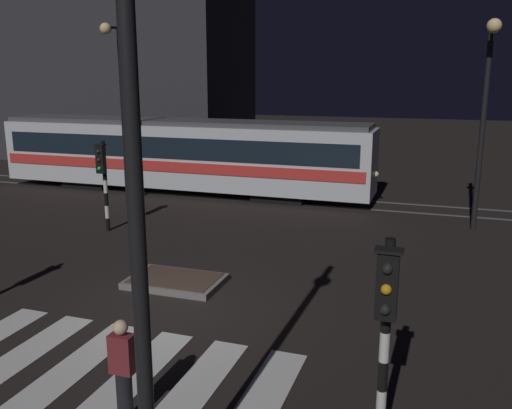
{
  "coord_description": "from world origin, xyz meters",
  "views": [
    {
      "loc": [
        5.38,
        -10.35,
        5.15
      ],
      "look_at": [
        0.32,
        4.73,
        1.4
      ],
      "focal_mm": 38.52,
      "sensor_mm": 36.0,
      "label": 1
    }
  ],
  "objects_px": {
    "street_lamp_trackside_right": "(486,101)",
    "pedestrian_waiting_at_kerb": "(123,372)",
    "street_lamp_trackside_left": "(119,92)",
    "traffic_light_corner_far_left": "(103,173)",
    "traffic_light_corner_near_right": "(386,316)",
    "tram": "(181,154)",
    "street_lamp_near_kerb": "(118,133)"
  },
  "relations": [
    {
      "from": "traffic_light_corner_far_left",
      "to": "street_lamp_trackside_left",
      "type": "height_order",
      "value": "street_lamp_trackside_left"
    },
    {
      "from": "tram",
      "to": "traffic_light_corner_near_right",
      "type": "bearing_deg",
      "value": -55.4
    },
    {
      "from": "traffic_light_corner_far_left",
      "to": "pedestrian_waiting_at_kerb",
      "type": "xyz_separation_m",
      "value": [
        6.31,
        -9.05,
        -1.14
      ]
    },
    {
      "from": "traffic_light_corner_near_right",
      "to": "pedestrian_waiting_at_kerb",
      "type": "relative_size",
      "value": 1.8
    },
    {
      "from": "street_lamp_trackside_right",
      "to": "traffic_light_corner_far_left",
      "type": "bearing_deg",
      "value": -161.74
    },
    {
      "from": "traffic_light_corner_near_right",
      "to": "street_lamp_trackside_left",
      "type": "relative_size",
      "value": 0.43
    },
    {
      "from": "street_lamp_trackside_left",
      "to": "street_lamp_trackside_right",
      "type": "xyz_separation_m",
      "value": [
        13.59,
        -0.16,
        -0.15
      ]
    },
    {
      "from": "traffic_light_corner_near_right",
      "to": "street_lamp_trackside_right",
      "type": "xyz_separation_m",
      "value": [
        1.81,
        12.29,
        2.32
      ]
    },
    {
      "from": "street_lamp_trackside_right",
      "to": "street_lamp_near_kerb",
      "type": "relative_size",
      "value": 0.94
    },
    {
      "from": "pedestrian_waiting_at_kerb",
      "to": "tram",
      "type": "bearing_deg",
      "value": 113.14
    },
    {
      "from": "street_lamp_trackside_left",
      "to": "street_lamp_near_kerb",
      "type": "bearing_deg",
      "value": -57.74
    },
    {
      "from": "traffic_light_corner_near_right",
      "to": "street_lamp_near_kerb",
      "type": "xyz_separation_m",
      "value": [
        -2.39,
        -2.42,
        2.58
      ]
    },
    {
      "from": "traffic_light_corner_far_left",
      "to": "street_lamp_near_kerb",
      "type": "bearing_deg",
      "value": -54.95
    },
    {
      "from": "traffic_light_corner_far_left",
      "to": "street_lamp_trackside_left",
      "type": "bearing_deg",
      "value": 113.93
    },
    {
      "from": "tram",
      "to": "traffic_light_corner_far_left",
      "type": "bearing_deg",
      "value": -86.51
    },
    {
      "from": "street_lamp_trackside_left",
      "to": "pedestrian_waiting_at_kerb",
      "type": "distance_m",
      "value": 15.82
    },
    {
      "from": "street_lamp_trackside_right",
      "to": "pedestrian_waiting_at_kerb",
      "type": "xyz_separation_m",
      "value": [
        -5.48,
        -12.94,
        -3.48
      ]
    },
    {
      "from": "traffic_light_corner_near_right",
      "to": "street_lamp_near_kerb",
      "type": "bearing_deg",
      "value": -134.54
    },
    {
      "from": "traffic_light_corner_near_right",
      "to": "street_lamp_near_kerb",
      "type": "height_order",
      "value": "street_lamp_near_kerb"
    },
    {
      "from": "traffic_light_corner_near_right",
      "to": "street_lamp_trackside_left",
      "type": "bearing_deg",
      "value": 133.4
    },
    {
      "from": "street_lamp_trackside_right",
      "to": "pedestrian_waiting_at_kerb",
      "type": "height_order",
      "value": "street_lamp_trackside_right"
    },
    {
      "from": "traffic_light_corner_far_left",
      "to": "street_lamp_trackside_right",
      "type": "distance_m",
      "value": 12.63
    },
    {
      "from": "tram",
      "to": "street_lamp_trackside_left",
      "type": "bearing_deg",
      "value": -118.13
    },
    {
      "from": "traffic_light_corner_far_left",
      "to": "traffic_light_corner_near_right",
      "type": "relative_size",
      "value": 0.99
    },
    {
      "from": "traffic_light_corner_far_left",
      "to": "street_lamp_trackside_right",
      "type": "xyz_separation_m",
      "value": [
        11.79,
        3.89,
        2.34
      ]
    },
    {
      "from": "street_lamp_near_kerb",
      "to": "traffic_light_corner_far_left",
      "type": "bearing_deg",
      "value": 125.05
    },
    {
      "from": "street_lamp_trackside_right",
      "to": "street_lamp_trackside_left",
      "type": "bearing_deg",
      "value": 179.31
    },
    {
      "from": "traffic_light_corner_far_left",
      "to": "pedestrian_waiting_at_kerb",
      "type": "distance_m",
      "value": 11.09
    },
    {
      "from": "traffic_light_corner_near_right",
      "to": "tram",
      "type": "bearing_deg",
      "value": 124.6
    },
    {
      "from": "street_lamp_trackside_left",
      "to": "pedestrian_waiting_at_kerb",
      "type": "relative_size",
      "value": 4.15
    },
    {
      "from": "traffic_light_corner_far_left",
      "to": "traffic_light_corner_near_right",
      "type": "bearing_deg",
      "value": -40.09
    },
    {
      "from": "street_lamp_near_kerb",
      "to": "pedestrian_waiting_at_kerb",
      "type": "relative_size",
      "value": 4.26
    }
  ]
}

